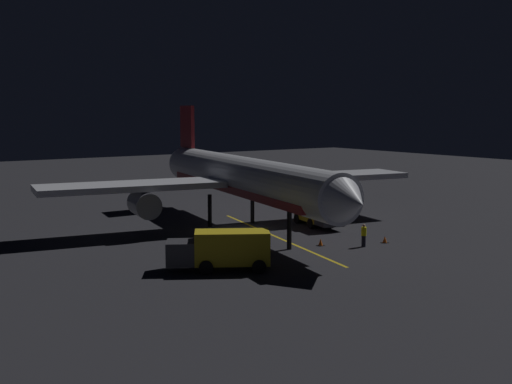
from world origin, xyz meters
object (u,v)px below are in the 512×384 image
traffic_cone_under_wing (321,242)px  ground_crew_worker (364,235)px  airliner (240,178)px  baggage_truck (223,250)px  traffic_cone_near_left (242,251)px  catering_truck (317,213)px  traffic_cone_near_right (385,240)px

traffic_cone_under_wing → ground_crew_worker: bearing=138.5°
airliner → baggage_truck: (8.93, 11.67, -3.08)m
traffic_cone_near_left → baggage_truck: bearing=41.5°
airliner → ground_crew_worker: bearing=107.2°
airliner → traffic_cone_under_wing: airliner is taller
traffic_cone_near_left → catering_truck: bearing=-154.5°
traffic_cone_under_wing → catering_truck: bearing=-128.2°
traffic_cone_near_left → airliner: bearing=-122.2°
ground_crew_worker → baggage_truck: bearing=0.5°
ground_crew_worker → traffic_cone_near_left: ground_crew_worker is taller
airliner → baggage_truck: 15.02m
traffic_cone_under_wing → traffic_cone_near_right: bearing=157.1°
catering_truck → traffic_cone_near_left: (11.61, 5.54, -0.96)m
catering_truck → traffic_cone_near_right: catering_truck is taller
baggage_truck → traffic_cone_near_left: 4.88m
catering_truck → airliner: bearing=-25.4°
airliner → ground_crew_worker: size_ratio=21.48×
airliner → traffic_cone_near_right: airliner is taller
traffic_cone_near_left → traffic_cone_near_right: (-11.32, 2.94, 0.00)m
ground_crew_worker → traffic_cone_under_wing: (2.42, -2.14, -0.64)m
baggage_truck → catering_truck: baggage_truck is taller
traffic_cone_near_left → traffic_cone_near_right: 11.70m
airliner → traffic_cone_near_right: 13.57m
baggage_truck → catering_truck: bearing=-150.2°
baggage_truck → traffic_cone_near_right: baggage_truck is taller
baggage_truck → traffic_cone_under_wing: bearing=-167.5°
airliner → traffic_cone_under_wing: 10.37m
baggage_truck → ground_crew_worker: bearing=-179.5°
catering_truck → traffic_cone_near_right: 8.55m
airliner → catering_truck: (-6.25, 2.97, -3.19)m
catering_truck → traffic_cone_near_right: (0.29, 8.49, -0.96)m
catering_truck → traffic_cone_near_left: 12.91m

